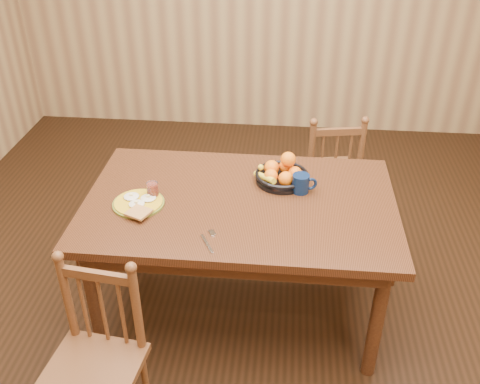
# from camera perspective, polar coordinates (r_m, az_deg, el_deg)

# --- Properties ---
(room) EXTENTS (4.52, 5.02, 2.72)m
(room) POSITION_cam_1_polar(r_m,az_deg,el_deg) (2.47, 0.00, 10.81)
(room) COLOR black
(room) RESTS_ON ground
(dining_table) EXTENTS (1.60, 1.00, 0.75)m
(dining_table) POSITION_cam_1_polar(r_m,az_deg,el_deg) (2.80, 0.00, -2.33)
(dining_table) COLOR black
(dining_table) RESTS_ON ground
(chair_far) EXTENTS (0.45, 0.44, 0.87)m
(chair_far) POSITION_cam_1_polar(r_m,az_deg,el_deg) (3.69, 9.41, 2.03)
(chair_far) COLOR #4B2A16
(chair_far) RESTS_ON ground
(chair_near) EXTENTS (0.43, 0.42, 0.86)m
(chair_near) POSITION_cam_1_polar(r_m,az_deg,el_deg) (2.48, -15.17, -17.05)
(chair_near) COLOR #4B2A16
(chair_near) RESTS_ON ground
(breakfast_plate) EXTENTS (0.26, 0.30, 0.04)m
(breakfast_plate) POSITION_cam_1_polar(r_m,az_deg,el_deg) (2.76, -10.77, -1.17)
(breakfast_plate) COLOR #59601E
(breakfast_plate) RESTS_ON dining_table
(fork) EXTENTS (0.08, 0.18, 0.00)m
(fork) POSITION_cam_1_polar(r_m,az_deg,el_deg) (2.48, -3.36, -5.12)
(fork) COLOR silver
(fork) RESTS_ON dining_table
(spoon) EXTENTS (0.04, 0.16, 0.01)m
(spoon) POSITION_cam_1_polar(r_m,az_deg,el_deg) (2.79, -10.70, -0.95)
(spoon) COLOR silver
(spoon) RESTS_ON dining_table
(coffee_mug) EXTENTS (0.13, 0.09, 0.10)m
(coffee_mug) POSITION_cam_1_polar(r_m,az_deg,el_deg) (2.81, 6.58, 0.93)
(coffee_mug) COLOR #0A1937
(coffee_mug) RESTS_ON dining_table
(juice_glass) EXTENTS (0.06, 0.06, 0.09)m
(juice_glass) POSITION_cam_1_polar(r_m,az_deg,el_deg) (2.79, -9.30, 0.12)
(juice_glass) COLOR silver
(juice_glass) RESTS_ON dining_table
(fruit_bowl) EXTENTS (0.29, 0.29, 0.17)m
(fruit_bowl) POSITION_cam_1_polar(r_m,az_deg,el_deg) (2.90, 4.46, 1.95)
(fruit_bowl) COLOR black
(fruit_bowl) RESTS_ON dining_table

